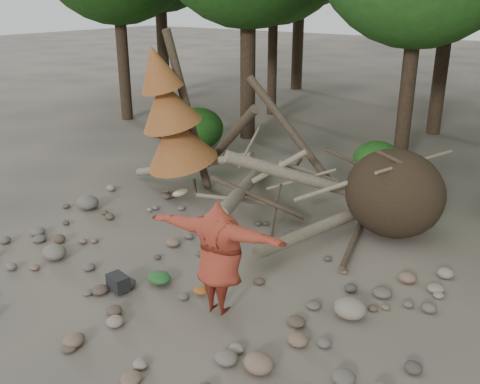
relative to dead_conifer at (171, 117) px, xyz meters
The scene contains 13 objects.
ground 5.05m from the dead_conifer, 47.26° to the right, with size 120.00×120.00×0.00m, color #514C44.
deadfall_pile 5.33m from the dead_conifer, ahead, with size 8.55×5.24×3.30m.
dead_conifer is the anchor object (origin of this frame).
bush_left 4.72m from the dead_conifer, 121.92° to the left, with size 1.80×1.80×1.44m, color #1A4A13.
bush_mid 6.11m from the dead_conifer, 48.52° to the left, with size 1.40×1.40×1.12m, color #235D1B.
frisbee_thrower 6.06m from the dead_conifer, 40.22° to the right, with size 2.60×1.09×1.98m.
backpack 5.46m from the dead_conifer, 59.09° to the right, with size 0.41×0.27×0.27m, color black.
cloth_green 5.22m from the dead_conifer, 50.99° to the right, with size 0.48×0.40×0.18m, color #245A27.
cloth_orange 5.69m from the dead_conifer, 42.57° to the right, with size 0.28×0.23×0.10m, color #A2541B.
boulder_front_left 4.72m from the dead_conifer, 82.30° to the right, with size 0.51×0.46×0.31m, color slate.
boulder_front_right 7.79m from the dead_conifer, 38.36° to the right, with size 0.45×0.41×0.27m, color #7E624E.
boulder_mid_right 7.17m from the dead_conifer, 22.44° to the right, with size 0.56×0.51×0.34m, color gray.
boulder_mid_left 3.03m from the dead_conifer, 116.72° to the right, with size 0.58×0.52×0.35m, color #696258.
Camera 1 is at (6.29, -6.60, 5.14)m, focal length 40.00 mm.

